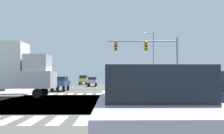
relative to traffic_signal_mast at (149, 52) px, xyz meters
The scene contains 11 objects.
ground 10.18m from the traffic_signal_mast, 128.12° to the right, with size 90.00×90.00×0.05m.
sidewalk_corner_ne 9.88m from the traffic_signal_mast, 33.24° to the left, with size 12.00×12.00×0.14m.
crosswalk_near 16.25m from the traffic_signal_mast, 112.10° to the right, with size 13.50×2.00×0.01m.
crosswalk_far 7.40m from the traffic_signal_mast, behind, with size 13.50×2.00×0.01m.
traffic_signal_mast is the anchor object (origin of this frame).
street_lamp 11.46m from the traffic_signal_mast, 77.19° to the left, with size 1.78×0.32×8.96m.
sedan_nearside_1 12.38m from the traffic_signal_mast, 153.15° to the left, with size 1.80×4.30×1.88m.
suv_crossing_1 33.53m from the traffic_signal_mast, 108.55° to the left, with size 1.96×4.60×2.34m.
sedan_queued_3 22.45m from the traffic_signal_mast, 110.09° to the left, with size 1.80×4.30×1.88m.
box_truck_middle_1 13.72m from the traffic_signal_mast, 164.34° to the right, with size 7.20×2.40×4.85m.
sedan_outer_6 20.00m from the traffic_signal_mast, 100.59° to the right, with size 1.80×4.30×1.88m.
Camera 1 is at (1.27, -16.24, 1.70)m, focal length 35.26 mm.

